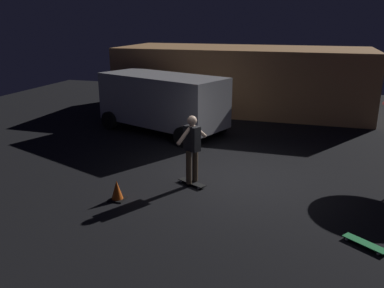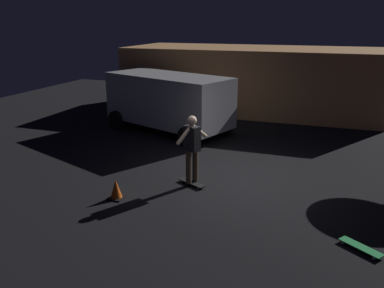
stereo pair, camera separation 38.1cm
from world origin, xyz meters
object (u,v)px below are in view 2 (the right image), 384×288
(skateboard_ridden, at_px, (192,183))
(skateboard_spare, at_px, (361,247))
(parked_van, at_px, (168,100))
(traffic_cone, at_px, (116,190))
(skater, at_px, (192,145))

(skateboard_ridden, bearing_deg, skateboard_spare, -24.91)
(parked_van, bearing_deg, skateboard_ridden, -60.84)
(parked_van, bearing_deg, skateboard_spare, -44.66)
(skateboard_ridden, relative_size, traffic_cone, 1.71)
(skateboard_spare, distance_m, skater, 4.27)
(parked_van, distance_m, skateboard_spare, 8.81)
(skateboard_spare, xyz_separation_m, skater, (-3.77, 1.75, 0.98))
(skater, bearing_deg, parked_van, 119.16)
(skateboard_spare, height_order, skater, skater)
(parked_van, bearing_deg, traffic_cone, -79.13)
(skater, bearing_deg, skateboard_spare, -24.91)
(skateboard_ridden, distance_m, traffic_cone, 1.89)
(parked_van, xyz_separation_m, traffic_cone, (1.09, -5.70, -0.95))
(skateboard_spare, distance_m, traffic_cone, 5.15)
(skateboard_ridden, bearing_deg, traffic_cone, -136.25)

